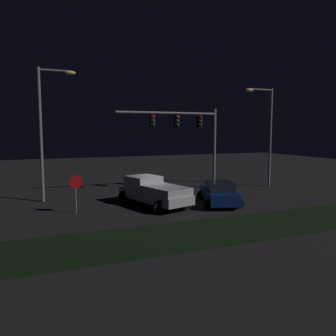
{
  "coord_description": "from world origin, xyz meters",
  "views": [
    {
      "loc": [
        -8.24,
        -21.26,
        4.77
      ],
      "look_at": [
        1.38,
        1.74,
        2.05
      ],
      "focal_mm": 36.83,
      "sensor_mm": 36.0,
      "label": 1
    }
  ],
  "objects_px": {
    "street_lamp_left": "(47,119)",
    "street_lamp_right": "(265,125)",
    "stop_sign": "(76,187)",
    "pickup_truck": "(153,190)",
    "traffic_signal_gantry": "(188,129)",
    "car_sedan": "(219,193)"
  },
  "relations": [
    {
      "from": "street_lamp_left",
      "to": "street_lamp_right",
      "type": "xyz_separation_m",
      "value": [
        17.19,
        -0.73,
        -0.3
      ]
    },
    {
      "from": "street_lamp_right",
      "to": "stop_sign",
      "type": "bearing_deg",
      "value": -167.42
    },
    {
      "from": "street_lamp_right",
      "to": "pickup_truck",
      "type": "bearing_deg",
      "value": -163.76
    },
    {
      "from": "stop_sign",
      "to": "street_lamp_right",
      "type": "bearing_deg",
      "value": 12.58
    },
    {
      "from": "street_lamp_right",
      "to": "traffic_signal_gantry",
      "type": "bearing_deg",
      "value": 172.36
    },
    {
      "from": "traffic_signal_gantry",
      "to": "street_lamp_right",
      "type": "distance_m",
      "value": 6.84
    },
    {
      "from": "car_sedan",
      "to": "street_lamp_right",
      "type": "relative_size",
      "value": 0.58
    },
    {
      "from": "street_lamp_left",
      "to": "stop_sign",
      "type": "xyz_separation_m",
      "value": [
        1.12,
        -4.31,
        -3.94
      ]
    },
    {
      "from": "car_sedan",
      "to": "street_lamp_left",
      "type": "relative_size",
      "value": 0.54
    },
    {
      "from": "street_lamp_left",
      "to": "street_lamp_right",
      "type": "bearing_deg",
      "value": -2.43
    },
    {
      "from": "stop_sign",
      "to": "pickup_truck",
      "type": "bearing_deg",
      "value": 3.65
    },
    {
      "from": "traffic_signal_gantry",
      "to": "street_lamp_left",
      "type": "xyz_separation_m",
      "value": [
        -10.41,
        -0.18,
        0.6
      ]
    },
    {
      "from": "car_sedan",
      "to": "stop_sign",
      "type": "height_order",
      "value": "stop_sign"
    },
    {
      "from": "traffic_signal_gantry",
      "to": "street_lamp_left",
      "type": "distance_m",
      "value": 10.43
    },
    {
      "from": "car_sedan",
      "to": "street_lamp_left",
      "type": "distance_m",
      "value": 12.31
    },
    {
      "from": "traffic_signal_gantry",
      "to": "stop_sign",
      "type": "relative_size",
      "value": 3.73
    },
    {
      "from": "pickup_truck",
      "to": "street_lamp_left",
      "type": "xyz_separation_m",
      "value": [
        -5.93,
        4.01,
        4.5
      ]
    },
    {
      "from": "car_sedan",
      "to": "street_lamp_left",
      "type": "height_order",
      "value": "street_lamp_left"
    },
    {
      "from": "traffic_signal_gantry",
      "to": "stop_sign",
      "type": "xyz_separation_m",
      "value": [
        -9.29,
        -4.49,
        -3.34
      ]
    },
    {
      "from": "car_sedan",
      "to": "street_lamp_right",
      "type": "distance_m",
      "value": 9.6
    },
    {
      "from": "street_lamp_left",
      "to": "stop_sign",
      "type": "bearing_deg",
      "value": -75.46
    },
    {
      "from": "street_lamp_right",
      "to": "car_sedan",
      "type": "bearing_deg",
      "value": -147.39
    }
  ]
}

